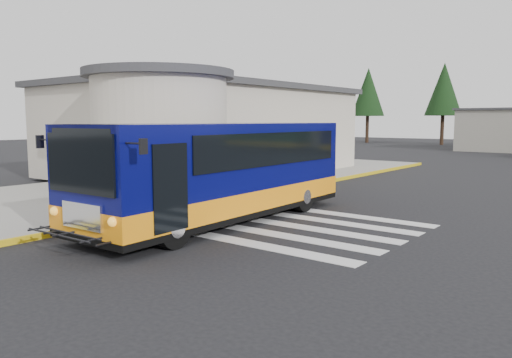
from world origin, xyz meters
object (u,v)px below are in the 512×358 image
Objects in this scene: transit_bus at (221,175)px; bollard at (97,203)px; pedestrian_a at (101,188)px; pedestrian_b at (151,175)px.

transit_bus is 3.65m from bollard.
pedestrian_a is 0.56m from bollard.
transit_bus is 3.55m from pedestrian_a.
transit_bus is 4.58m from pedestrian_b.
transit_bus reaches higher than pedestrian_a.
pedestrian_a is 1.73× the size of bollard.
bollard is (0.27, -0.31, -0.38)m from pedestrian_a.
pedestrian_b is (-1.89, 3.45, -0.05)m from pedestrian_a.
transit_bus is 6.10× the size of pedestrian_b.
transit_bus is at bearing -34.51° from pedestrian_a.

